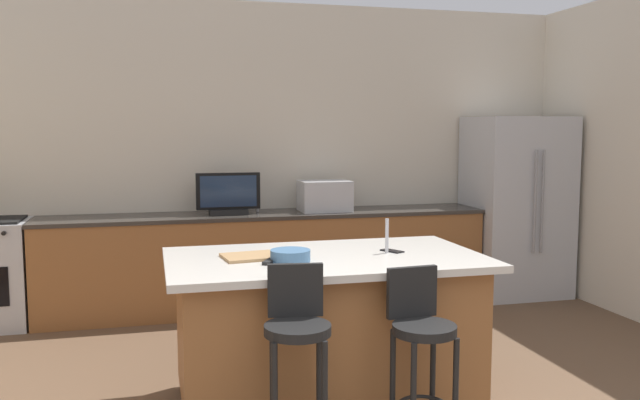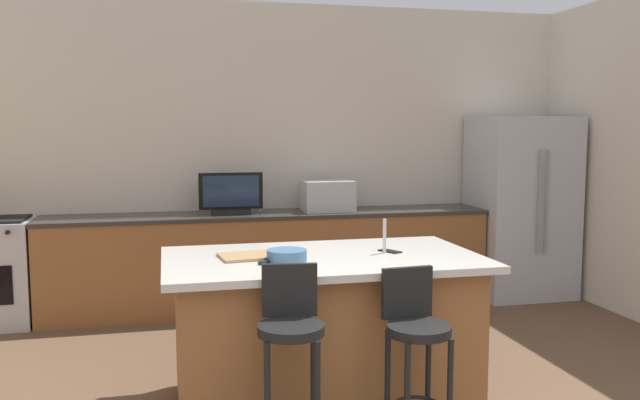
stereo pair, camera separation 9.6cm
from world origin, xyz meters
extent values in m
cube|color=beige|center=(0.00, 4.31, 1.47)|extent=(6.57, 0.12, 2.93)
cube|color=brown|center=(-0.09, 3.93, 0.44)|extent=(4.18, 0.60, 0.89)
cube|color=#332D28|center=(-0.09, 3.93, 0.90)|extent=(4.20, 0.62, 0.04)
cube|color=black|center=(-0.11, 1.68, 0.04)|extent=(1.70, 0.87, 0.09)
cube|color=brown|center=(-0.11, 1.68, 0.49)|extent=(1.78, 0.95, 0.80)
cube|color=beige|center=(-0.11, 1.68, 0.91)|extent=(1.94, 1.11, 0.04)
cube|color=#B7BABF|center=(2.50, 3.85, 0.92)|extent=(0.95, 0.76, 1.83)
cylinder|color=gray|center=(2.46, 3.44, 1.01)|extent=(0.02, 0.02, 1.01)
cylinder|color=gray|center=(2.54, 3.44, 1.01)|extent=(0.02, 0.02, 1.01)
cylinder|color=black|center=(-2.33, 3.61, 0.86)|extent=(0.04, 0.03, 0.04)
cube|color=#B7BABF|center=(0.47, 3.93, 1.07)|extent=(0.48, 0.36, 0.29)
cube|color=black|center=(-0.46, 3.88, 0.95)|extent=(0.35, 0.16, 0.05)
cube|color=black|center=(-0.46, 3.88, 1.14)|extent=(0.59, 0.05, 0.34)
cube|color=#1E2D47|center=(-0.46, 3.85, 1.14)|extent=(0.52, 0.01, 0.29)
cylinder|color=#B2B2B7|center=(-0.17, 4.03, 1.04)|extent=(0.02, 0.02, 0.24)
cylinder|color=#B2B2B7|center=(0.29, 1.68, 1.04)|extent=(0.02, 0.02, 0.22)
cylinder|color=black|center=(-0.45, 0.94, 0.71)|extent=(0.34, 0.34, 0.05)
cube|color=black|center=(-0.43, 1.09, 0.88)|extent=(0.29, 0.08, 0.28)
cylinder|color=black|center=(-0.56, 1.08, 0.34)|extent=(0.03, 0.03, 0.69)
cylinder|color=black|center=(-0.32, 1.04, 0.34)|extent=(0.03, 0.03, 0.69)
cylinder|color=black|center=(0.23, 0.93, 0.66)|extent=(0.34, 0.34, 0.05)
cube|color=black|center=(0.22, 1.08, 0.83)|extent=(0.29, 0.06, 0.28)
cylinder|color=black|center=(0.36, 0.82, 0.32)|extent=(0.03, 0.03, 0.64)
cylinder|color=black|center=(0.10, 1.05, 0.32)|extent=(0.03, 0.03, 0.64)
cylinder|color=black|center=(0.34, 1.07, 0.32)|extent=(0.03, 0.03, 0.64)
cylinder|color=#3F668C|center=(-0.36, 1.56, 0.97)|extent=(0.24, 0.24, 0.07)
cube|color=black|center=(0.34, 1.71, 0.94)|extent=(0.13, 0.17, 0.01)
cube|color=black|center=(-0.48, 1.56, 0.94)|extent=(0.12, 0.17, 0.02)
cube|color=#A87F51|center=(-0.54, 1.73, 0.94)|extent=(0.43, 0.32, 0.02)
camera|label=1|loc=(-1.15, -2.21, 1.71)|focal=37.12mm
camera|label=2|loc=(-1.05, -2.24, 1.71)|focal=37.12mm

